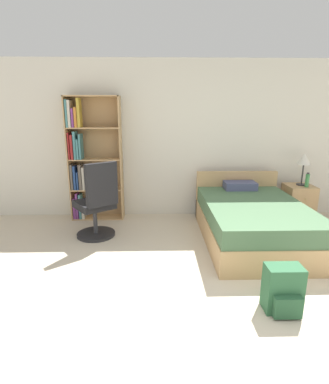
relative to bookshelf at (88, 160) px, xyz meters
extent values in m
plane|color=beige|center=(1.82, -3.03, -1.01)|extent=(14.00, 14.00, 0.00)
cube|color=silver|center=(1.82, 0.20, 0.29)|extent=(9.00, 0.06, 2.60)
cube|color=tan|center=(-0.29, -0.01, 0.00)|extent=(0.02, 0.28, 2.02)
cube|color=tan|center=(0.55, -0.01, 0.00)|extent=(0.02, 0.28, 2.02)
cube|color=#A48256|center=(0.13, 0.13, 0.00)|extent=(0.86, 0.01, 2.02)
cube|color=tan|center=(0.13, -0.01, -1.00)|extent=(0.82, 0.27, 0.02)
cube|color=#7A387F|center=(-0.25, -0.03, -0.81)|extent=(0.04, 0.22, 0.35)
cube|color=#7A387F|center=(-0.21, -0.05, -0.77)|extent=(0.03, 0.18, 0.44)
cube|color=teal|center=(-0.16, -0.05, -0.78)|extent=(0.04, 0.17, 0.42)
cube|color=beige|center=(-0.11, -0.06, -0.84)|extent=(0.04, 0.16, 0.30)
cube|color=tan|center=(0.13, -0.01, -0.49)|extent=(0.82, 0.27, 0.02)
cube|color=#665B51|center=(-0.26, -0.06, -0.28)|extent=(0.03, 0.17, 0.42)
cube|color=navy|center=(-0.21, -0.05, -0.29)|extent=(0.03, 0.17, 0.39)
cube|color=navy|center=(-0.17, -0.03, -0.34)|extent=(0.03, 0.22, 0.29)
cube|color=#665B51|center=(-0.12, -0.03, -0.28)|extent=(0.04, 0.22, 0.41)
cube|color=beige|center=(-0.07, -0.04, -0.30)|extent=(0.04, 0.20, 0.37)
cube|color=black|center=(-0.03, -0.06, -0.29)|extent=(0.02, 0.16, 0.38)
cube|color=tan|center=(0.13, -0.01, 0.01)|extent=(0.82, 0.27, 0.02)
cube|color=maroon|center=(-0.26, -0.04, 0.23)|extent=(0.02, 0.20, 0.42)
cube|color=maroon|center=(-0.22, -0.06, 0.21)|extent=(0.04, 0.17, 0.39)
cube|color=teal|center=(-0.17, -0.04, 0.24)|extent=(0.04, 0.20, 0.44)
cube|color=teal|center=(-0.13, -0.05, 0.18)|extent=(0.03, 0.19, 0.32)
cube|color=teal|center=(-0.09, -0.03, 0.22)|extent=(0.03, 0.22, 0.40)
cube|color=tan|center=(0.13, -0.01, 0.51)|extent=(0.82, 0.27, 0.02)
cube|color=teal|center=(-0.26, -0.04, 0.73)|extent=(0.03, 0.20, 0.42)
cube|color=beige|center=(-0.22, -0.03, 0.73)|extent=(0.04, 0.22, 0.41)
cube|color=#7A387F|center=(-0.17, -0.05, 0.67)|extent=(0.03, 0.18, 0.29)
cube|color=orange|center=(-0.12, -0.04, 0.68)|extent=(0.04, 0.19, 0.31)
cube|color=gold|center=(-0.07, -0.05, 0.74)|extent=(0.04, 0.17, 0.44)
cube|color=tan|center=(0.13, -0.01, 1.00)|extent=(0.86, 0.28, 0.02)
cube|color=tan|center=(2.47, -1.03, -0.84)|extent=(1.34, 2.03, 0.33)
cube|color=#4C704C|center=(2.47, -1.03, -0.56)|extent=(1.32, 1.99, 0.23)
cube|color=tan|center=(2.47, -0.05, -0.60)|extent=(1.34, 0.08, 0.81)
cube|color=#4C5175|center=(2.47, -0.26, -0.39)|extent=(0.50, 0.30, 0.12)
cylinder|color=#232326|center=(0.23, -0.78, -0.99)|extent=(0.55, 0.55, 0.04)
cylinder|color=#333338|center=(0.23, -0.78, -0.77)|extent=(0.06, 0.06, 0.39)
cube|color=black|center=(0.23, -0.78, -0.53)|extent=(0.67, 0.67, 0.10)
cube|color=black|center=(0.39, -1.00, -0.18)|extent=(0.40, 0.32, 0.59)
cube|color=tan|center=(3.52, -0.14, -0.72)|extent=(0.44, 0.45, 0.59)
sphere|color=tan|center=(3.52, -0.38, -0.60)|extent=(0.02, 0.02, 0.02)
cylinder|color=#333333|center=(3.55, -0.12, -0.41)|extent=(0.15, 0.15, 0.02)
cylinder|color=#333333|center=(3.55, -0.12, -0.24)|extent=(0.02, 0.02, 0.33)
cone|color=silver|center=(3.55, -0.12, 0.02)|extent=(0.22, 0.22, 0.17)
cylinder|color=#3F8C4C|center=(3.57, -0.26, -0.32)|extent=(0.06, 0.06, 0.21)
cylinder|color=#2D2D33|center=(3.57, -0.26, -0.20)|extent=(0.04, 0.04, 0.02)
cube|color=#2D603D|center=(2.27, -2.55, -0.79)|extent=(0.33, 0.20, 0.44)
cube|color=#275234|center=(2.27, -2.69, -0.89)|extent=(0.25, 0.07, 0.20)
camera|label=1|loc=(1.13, -4.92, 0.75)|focal=28.00mm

